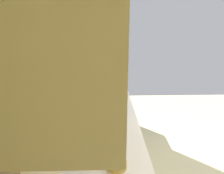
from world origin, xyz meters
name	(u,v)px	position (x,y,z in m)	size (l,w,h in m)	color
wall_back	(66,77)	(0.00, 1.48, 1.38)	(4.29, 0.12, 2.76)	beige
upper_cabinets	(86,25)	(-0.40, 1.24, 1.84)	(2.01, 0.35, 0.67)	#D7C67F
oven_range	(107,103)	(1.62, 1.11, 0.48)	(0.67, 0.62, 1.10)	#B7BABF
microwave	(104,97)	(0.32, 1.13, 1.06)	(0.47, 0.35, 0.29)	white
bowl	(117,164)	(-0.66, 1.05, 0.95)	(0.13, 0.13, 0.05)	gold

